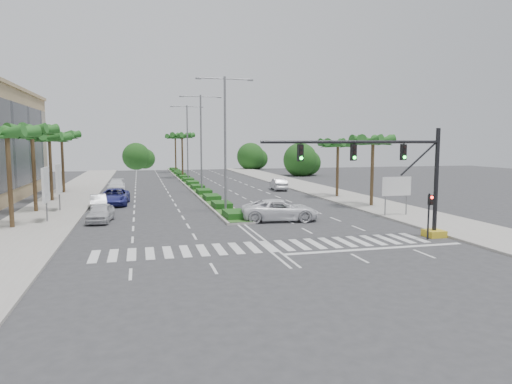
# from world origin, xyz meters

# --- Properties ---
(ground) EXTENTS (160.00, 160.00, 0.00)m
(ground) POSITION_xyz_m (0.00, 0.00, 0.00)
(ground) COLOR #333335
(ground) RESTS_ON ground
(footpath_right) EXTENTS (6.00, 120.00, 0.15)m
(footpath_right) POSITION_xyz_m (15.20, 20.00, 0.07)
(footpath_right) COLOR gray
(footpath_right) RESTS_ON ground
(footpath_left) EXTENTS (6.00, 120.00, 0.15)m
(footpath_left) POSITION_xyz_m (-15.20, 20.00, 0.07)
(footpath_left) COLOR gray
(footpath_left) RESTS_ON ground
(median) EXTENTS (2.20, 75.00, 0.20)m
(median) POSITION_xyz_m (0.00, 45.00, 0.10)
(median) COLOR gray
(median) RESTS_ON ground
(median_grass) EXTENTS (1.80, 75.00, 0.04)m
(median_grass) POSITION_xyz_m (0.00, 45.00, 0.22)
(median_grass) COLOR #2D591E
(median_grass) RESTS_ON median
(signal_gantry) EXTENTS (12.60, 1.20, 7.20)m
(signal_gantry) POSITION_xyz_m (9.27, -0.00, 3.46)
(signal_gantry) COLOR gold
(signal_gantry) RESTS_ON ground
(pedestrian_signal) EXTENTS (0.28, 0.36, 3.00)m
(pedestrian_signal) POSITION_xyz_m (10.60, -0.68, 2.04)
(pedestrian_signal) COLOR black
(pedestrian_signal) RESTS_ON ground
(direction_sign) EXTENTS (2.70, 0.11, 3.40)m
(direction_sign) POSITION_xyz_m (13.50, 7.99, 2.45)
(direction_sign) COLOR slate
(direction_sign) RESTS_ON ground
(billboard_near) EXTENTS (0.18, 2.10, 4.35)m
(billboard_near) POSITION_xyz_m (-14.50, 12.00, 2.96)
(billboard_near) COLOR slate
(billboard_near) RESTS_ON ground
(billboard_far) EXTENTS (0.18, 2.10, 4.35)m
(billboard_far) POSITION_xyz_m (-14.50, 18.00, 2.96)
(billboard_far) COLOR slate
(billboard_far) RESTS_ON ground
(palm_left_near) EXTENTS (4.57, 4.68, 7.55)m
(palm_left_near) POSITION_xyz_m (-16.50, 10.00, 6.69)
(palm_left_near) COLOR brown
(palm_left_near) RESTS_ON ground
(palm_left_mid) EXTENTS (4.57, 4.68, 7.95)m
(palm_left_mid) POSITION_xyz_m (-16.50, 18.00, 7.08)
(palm_left_mid) COLOR brown
(palm_left_mid) RESTS_ON ground
(palm_left_far) EXTENTS (4.57, 4.68, 7.35)m
(palm_left_far) POSITION_xyz_m (-16.50, 26.00, 6.50)
(palm_left_far) COLOR brown
(palm_left_far) RESTS_ON ground
(palm_left_end) EXTENTS (4.57, 4.68, 7.75)m
(palm_left_end) POSITION_xyz_m (-16.50, 34.00, 6.88)
(palm_left_end) COLOR brown
(palm_left_end) RESTS_ON ground
(palm_right_near) EXTENTS (4.57, 4.68, 7.05)m
(palm_right_near) POSITION_xyz_m (14.50, 14.00, 6.20)
(palm_right_near) COLOR brown
(palm_right_near) RESTS_ON ground
(palm_right_far) EXTENTS (4.57, 4.68, 6.75)m
(palm_right_far) POSITION_xyz_m (14.50, 22.00, 5.91)
(palm_right_far) COLOR brown
(palm_right_far) RESTS_ON ground
(palm_median_a) EXTENTS (4.57, 4.68, 8.05)m
(palm_median_a) POSITION_xyz_m (0.00, 55.00, 7.17)
(palm_median_a) COLOR brown
(palm_median_a) RESTS_ON ground
(palm_median_b) EXTENTS (4.57, 4.68, 8.05)m
(palm_median_b) POSITION_xyz_m (0.00, 70.00, 7.17)
(palm_median_b) COLOR brown
(palm_median_b) RESTS_ON ground
(streetlight_near) EXTENTS (5.10, 0.25, 12.00)m
(streetlight_near) POSITION_xyz_m (0.00, 14.00, 6.81)
(streetlight_near) COLOR slate
(streetlight_near) RESTS_ON ground
(streetlight_mid) EXTENTS (5.10, 0.25, 12.00)m
(streetlight_mid) POSITION_xyz_m (0.00, 30.00, 6.81)
(streetlight_mid) COLOR slate
(streetlight_mid) RESTS_ON ground
(streetlight_far) EXTENTS (5.10, 0.25, 12.00)m
(streetlight_far) POSITION_xyz_m (0.00, 46.00, 6.81)
(streetlight_far) COLOR slate
(streetlight_far) RESTS_ON ground
(car_parked_a) EXTENTS (2.23, 4.46, 1.46)m
(car_parked_a) POSITION_xyz_m (-10.50, 11.55, 0.73)
(car_parked_a) COLOR silver
(car_parked_a) RESTS_ON ground
(car_parked_b) EXTENTS (1.83, 4.28, 1.37)m
(car_parked_b) POSITION_xyz_m (-11.27, 18.94, 0.69)
(car_parked_b) COLOR silver
(car_parked_b) RESTS_ON ground
(car_parked_c) EXTENTS (3.01, 6.00, 1.63)m
(car_parked_c) POSITION_xyz_m (-9.94, 21.64, 0.81)
(car_parked_c) COLOR navy
(car_parked_c) RESTS_ON ground
(car_parked_d) EXTENTS (2.19, 5.21, 1.50)m
(car_parked_d) POSITION_xyz_m (-10.33, 35.14, 0.75)
(car_parked_d) COLOR white
(car_parked_d) RESTS_ON ground
(car_crossing) EXTENTS (6.56, 3.77, 1.72)m
(car_crossing) POSITION_xyz_m (3.44, 8.57, 0.86)
(car_crossing) COLOR white
(car_crossing) RESTS_ON ground
(car_right) EXTENTS (2.04, 4.78, 1.53)m
(car_right) POSITION_xyz_m (10.38, 31.33, 0.77)
(car_right) COLOR #B6B6BC
(car_right) RESTS_ON ground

